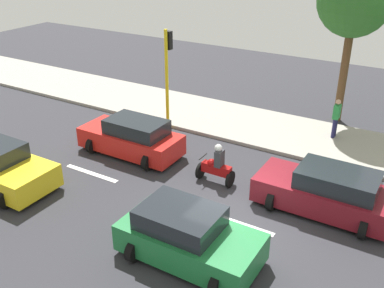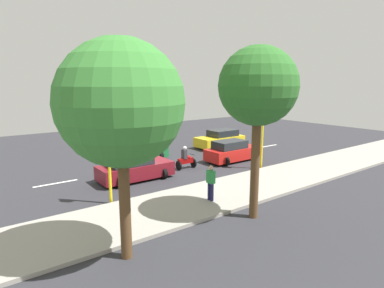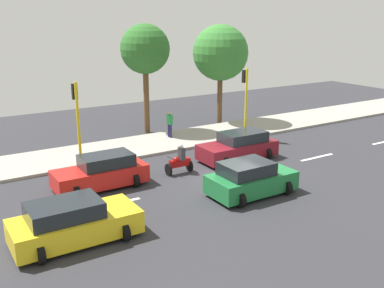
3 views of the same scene
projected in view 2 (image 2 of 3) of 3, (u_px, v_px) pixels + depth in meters
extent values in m
cube|color=#2D2D33|center=(149.00, 168.00, 21.79)|extent=(40.00, 60.00, 0.10)
cube|color=#9E998E|center=(218.00, 195.00, 16.25)|extent=(4.00, 60.00, 0.15)
cube|color=white|center=(56.00, 183.00, 18.27)|extent=(0.20, 2.40, 0.01)
cube|color=white|center=(149.00, 167.00, 21.78)|extent=(0.20, 2.40, 0.01)
cube|color=white|center=(217.00, 155.00, 25.29)|extent=(0.20, 2.40, 0.01)
cube|color=white|center=(268.00, 146.00, 28.80)|extent=(0.20, 2.40, 0.01)
cube|color=red|center=(233.00, 153.00, 23.40)|extent=(1.70, 4.17, 0.80)
cube|color=#1E2328|center=(230.00, 145.00, 23.08)|extent=(1.43, 2.33, 0.56)
cylinder|color=black|center=(239.00, 152.00, 24.84)|extent=(0.64, 0.22, 0.64)
cylinder|color=black|center=(254.00, 156.00, 23.67)|extent=(0.64, 0.22, 0.64)
cylinder|color=black|center=(212.00, 157.00, 23.23)|extent=(0.64, 0.22, 0.64)
cylinder|color=black|center=(226.00, 161.00, 22.06)|extent=(0.64, 0.22, 0.64)
cube|color=yellow|center=(220.00, 141.00, 28.27)|extent=(1.93, 4.34, 0.80)
cube|color=#1E2328|center=(223.00, 133.00, 28.34)|extent=(1.62, 2.43, 0.56)
cylinder|color=black|center=(213.00, 147.00, 26.80)|extent=(0.64, 0.22, 0.64)
cylinder|color=black|center=(201.00, 144.00, 28.15)|extent=(0.64, 0.22, 0.64)
cylinder|color=black|center=(238.00, 143.00, 28.48)|extent=(0.64, 0.22, 0.64)
cylinder|color=black|center=(225.00, 140.00, 29.83)|extent=(0.64, 0.22, 0.64)
cube|color=maroon|center=(136.00, 170.00, 18.88)|extent=(1.81, 4.33, 0.80)
cube|color=#1E2328|center=(130.00, 160.00, 18.55)|extent=(1.52, 2.42, 0.56)
cylinder|color=black|center=(150.00, 168.00, 20.39)|extent=(0.64, 0.22, 0.64)
cylinder|color=black|center=(164.00, 173.00, 19.13)|extent=(0.64, 0.22, 0.64)
cylinder|color=black|center=(107.00, 175.00, 18.72)|extent=(0.64, 0.22, 0.64)
cylinder|color=black|center=(119.00, 182.00, 17.46)|extent=(0.64, 0.22, 0.64)
cube|color=#1E7238|center=(140.00, 153.00, 23.61)|extent=(1.89, 3.85, 0.80)
cube|color=#1E2328|center=(143.00, 143.00, 23.66)|extent=(1.58, 2.15, 0.56)
cylinder|color=black|center=(129.00, 160.00, 22.26)|extent=(0.64, 0.22, 0.64)
cylinder|color=black|center=(119.00, 156.00, 23.57)|extent=(0.64, 0.22, 0.64)
cylinder|color=black|center=(160.00, 156.00, 23.75)|extent=(0.64, 0.22, 0.64)
cylinder|color=black|center=(149.00, 152.00, 25.06)|extent=(0.64, 0.22, 0.64)
cylinder|color=black|center=(193.00, 163.00, 21.69)|extent=(0.60, 0.10, 0.60)
cylinder|color=black|center=(179.00, 166.00, 20.98)|extent=(0.60, 0.10, 0.60)
cube|color=#990C0C|center=(185.00, 161.00, 21.26)|extent=(0.28, 1.10, 0.36)
sphere|color=#990C0C|center=(188.00, 158.00, 21.34)|extent=(0.32, 0.32, 0.32)
cylinder|color=black|center=(192.00, 154.00, 21.51)|extent=(0.55, 0.04, 0.04)
cube|color=#333338|center=(184.00, 154.00, 21.11)|extent=(0.36, 0.24, 0.60)
sphere|color=silver|center=(185.00, 148.00, 21.07)|extent=(0.26, 0.26, 0.26)
cylinder|color=#1E1E4C|center=(209.00, 191.00, 15.28)|extent=(0.16, 0.16, 0.85)
cylinder|color=#1E1E4C|center=(212.00, 192.00, 15.12)|extent=(0.16, 0.16, 0.85)
cube|color=#268C3F|center=(211.00, 177.00, 15.06)|extent=(0.40, 0.24, 0.60)
sphere|color=tan|center=(211.00, 168.00, 14.98)|extent=(0.22, 0.22, 0.22)
cylinder|color=yellow|center=(262.00, 135.00, 20.98)|extent=(0.14, 0.14, 4.50)
cube|color=black|center=(266.00, 108.00, 20.47)|extent=(0.24, 0.24, 0.76)
sphere|color=red|center=(268.00, 105.00, 20.33)|extent=(0.16, 0.16, 0.16)
sphere|color=#F2A50C|center=(267.00, 108.00, 20.38)|extent=(0.16, 0.16, 0.16)
sphere|color=green|center=(267.00, 112.00, 20.42)|extent=(0.16, 0.16, 0.16)
cylinder|color=yellow|center=(109.00, 157.00, 14.86)|extent=(0.14, 0.14, 4.50)
cube|color=black|center=(109.00, 120.00, 14.35)|extent=(0.24, 0.24, 0.76)
sphere|color=red|center=(110.00, 114.00, 14.21)|extent=(0.16, 0.16, 0.16)
sphere|color=#F2A50C|center=(110.00, 120.00, 14.26)|extent=(0.16, 0.16, 0.16)
sphere|color=green|center=(110.00, 125.00, 14.31)|extent=(0.16, 0.16, 0.16)
cylinder|color=brown|center=(255.00, 167.00, 13.34)|extent=(0.36, 0.36, 4.38)
sphere|color=#2D6B28|center=(258.00, 86.00, 12.71)|extent=(3.17, 3.17, 3.17)
cylinder|color=brown|center=(125.00, 204.00, 10.26)|extent=(0.36, 0.36, 3.66)
sphere|color=#387F33|center=(121.00, 103.00, 9.65)|extent=(3.90, 3.90, 3.90)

